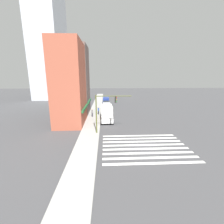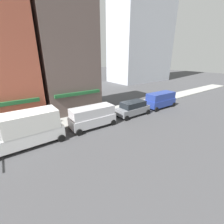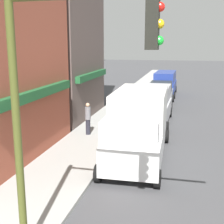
{
  "view_description": "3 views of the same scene",
  "coord_description": "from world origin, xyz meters",
  "px_view_note": "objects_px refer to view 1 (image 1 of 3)",
  "views": [
    {
      "loc": [
        -17.41,
        5.04,
        8.76
      ],
      "look_at": [
        4.82,
        4.0,
        3.5
      ],
      "focal_mm": 24.0,
      "sensor_mm": 36.0,
      "label": 1
    },
    {
      "loc": [
        11.3,
        -9.0,
        7.37
      ],
      "look_at": [
        21.23,
        4.7,
        1.2
      ],
      "focal_mm": 24.0,
      "sensor_mm": 36.0,
      "label": 2
    },
    {
      "loc": [
        -1.18,
        2.85,
        5.05
      ],
      "look_at": [
        12.41,
        6.0,
        2.0
      ],
      "focal_mm": 50.0,
      "sensor_mm": 36.0,
      "label": 3
    }
  ],
  "objects_px": {
    "box_truck_white": "(107,113)",
    "pedestrian_grey_coat": "(92,113)",
    "van_silver": "(107,108)",
    "van_blue": "(106,100)",
    "suv_grey": "(106,104)",
    "pedestrian_blue_shirt": "(98,110)",
    "traffic_signal": "(105,107)"
  },
  "relations": [
    {
      "from": "traffic_signal",
      "to": "van_silver",
      "type": "relative_size",
      "value": 1.22
    },
    {
      "from": "van_silver",
      "to": "van_blue",
      "type": "height_order",
      "value": "same"
    },
    {
      "from": "van_blue",
      "to": "pedestrian_blue_shirt",
      "type": "relative_size",
      "value": 2.85
    },
    {
      "from": "traffic_signal",
      "to": "suv_grey",
      "type": "distance_m",
      "value": 20.12
    },
    {
      "from": "box_truck_white",
      "to": "pedestrian_grey_coat",
      "type": "xyz_separation_m",
      "value": [
        2.67,
        3.19,
        -0.51
      ]
    },
    {
      "from": "van_silver",
      "to": "van_blue",
      "type": "distance_m",
      "value": 11.93
    },
    {
      "from": "traffic_signal",
      "to": "box_truck_white",
      "type": "bearing_deg",
      "value": -3.25
    },
    {
      "from": "box_truck_white",
      "to": "pedestrian_grey_coat",
      "type": "bearing_deg",
      "value": 48.94
    },
    {
      "from": "suv_grey",
      "to": "pedestrian_grey_coat",
      "type": "xyz_separation_m",
      "value": [
        -9.96,
        3.19,
        0.04
      ]
    },
    {
      "from": "box_truck_white",
      "to": "pedestrian_grey_coat",
      "type": "height_order",
      "value": "box_truck_white"
    },
    {
      "from": "traffic_signal",
      "to": "pedestrian_blue_shirt",
      "type": "bearing_deg",
      "value": 7.16
    },
    {
      "from": "pedestrian_blue_shirt",
      "to": "box_truck_white",
      "type": "bearing_deg",
      "value": -72.6
    },
    {
      "from": "traffic_signal",
      "to": "pedestrian_blue_shirt",
      "type": "relative_size",
      "value": 3.47
    },
    {
      "from": "pedestrian_blue_shirt",
      "to": "traffic_signal",
      "type": "bearing_deg",
      "value": -87.46
    },
    {
      "from": "van_blue",
      "to": "pedestrian_blue_shirt",
      "type": "xyz_separation_m",
      "value": [
        -13.72,
        1.91,
        -0.21
      ]
    },
    {
      "from": "pedestrian_grey_coat",
      "to": "van_blue",
      "type": "bearing_deg",
      "value": -138.36
    },
    {
      "from": "suv_grey",
      "to": "van_blue",
      "type": "distance_m",
      "value": 5.82
    },
    {
      "from": "box_truck_white",
      "to": "suv_grey",
      "type": "height_order",
      "value": "box_truck_white"
    },
    {
      "from": "box_truck_white",
      "to": "van_silver",
      "type": "height_order",
      "value": "box_truck_white"
    },
    {
      "from": "pedestrian_blue_shirt",
      "to": "suv_grey",
      "type": "bearing_deg",
      "value": 71.78
    },
    {
      "from": "box_truck_white",
      "to": "suv_grey",
      "type": "relative_size",
      "value": 1.32
    },
    {
      "from": "van_blue",
      "to": "pedestrian_blue_shirt",
      "type": "bearing_deg",
      "value": 173.45
    },
    {
      "from": "pedestrian_blue_shirt",
      "to": "van_silver",
      "type": "bearing_deg",
      "value": 38.38
    },
    {
      "from": "box_truck_white",
      "to": "pedestrian_blue_shirt",
      "type": "relative_size",
      "value": 3.53
    },
    {
      "from": "box_truck_white",
      "to": "traffic_signal",
      "type": "bearing_deg",
      "value": 175.56
    },
    {
      "from": "van_blue",
      "to": "box_truck_white",
      "type": "bearing_deg",
      "value": -178.61
    },
    {
      "from": "van_silver",
      "to": "pedestrian_grey_coat",
      "type": "height_order",
      "value": "van_silver"
    },
    {
      "from": "pedestrian_grey_coat",
      "to": "traffic_signal",
      "type": "bearing_deg",
      "value": 68.8
    },
    {
      "from": "suv_grey",
      "to": "traffic_signal",
      "type": "bearing_deg",
      "value": 178.26
    },
    {
      "from": "van_blue",
      "to": "pedestrian_grey_coat",
      "type": "relative_size",
      "value": 2.85
    },
    {
      "from": "van_silver",
      "to": "pedestrian_blue_shirt",
      "type": "bearing_deg",
      "value": 134.59
    },
    {
      "from": "suv_grey",
      "to": "pedestrian_grey_coat",
      "type": "height_order",
      "value": "suv_grey"
    }
  ]
}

